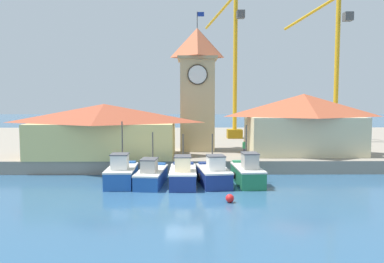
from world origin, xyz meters
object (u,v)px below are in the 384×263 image
(warehouse_right, at_px, (303,123))
(port_crane_near, at_px, (334,85))
(warehouse_left, at_px, (104,130))
(fishing_boat_far_left, at_px, (121,174))
(dock_worker_near_tower, at_px, (139,149))
(dock_worker_along_quay, at_px, (244,148))
(fishing_boat_mid_left, at_px, (214,174))
(fishing_boat_center, at_px, (248,173))
(clock_tower, at_px, (197,86))
(mooring_buoy, at_px, (230,198))
(port_crane_far, at_px, (234,81))
(fishing_boat_left_outer, at_px, (151,175))
(fishing_boat_left_inner, at_px, (183,175))

(warehouse_right, distance_m, port_crane_near, 13.68)
(warehouse_left, bearing_deg, fishing_boat_far_left, -68.22)
(dock_worker_near_tower, bearing_deg, dock_worker_along_quay, 1.43)
(fishing_boat_mid_left, distance_m, fishing_boat_center, 2.57)
(port_crane_near, bearing_deg, clock_tower, -155.20)
(mooring_buoy, bearing_deg, port_crane_far, 82.77)
(fishing_boat_left_outer, xyz_separation_m, dock_worker_near_tower, (-1.59, 5.42, 1.27))
(fishing_boat_mid_left, xyz_separation_m, dock_worker_along_quay, (3.13, 5.73, 1.19))
(fishing_boat_mid_left, distance_m, warehouse_left, 12.16)
(fishing_boat_far_left, height_order, dock_worker_near_tower, fishing_boat_far_left)
(clock_tower, relative_size, warehouse_right, 1.30)
(fishing_boat_far_left, xyz_separation_m, mooring_buoy, (7.51, -4.94, -0.58))
(fishing_boat_left_outer, relative_size, fishing_boat_mid_left, 1.12)
(fishing_boat_left_outer, height_order, warehouse_right, warehouse_right)
(fishing_boat_left_outer, height_order, fishing_boat_mid_left, fishing_boat_left_outer)
(clock_tower, height_order, dock_worker_along_quay, clock_tower)
(port_crane_near, bearing_deg, fishing_boat_left_inner, -133.69)
(fishing_boat_left_outer, bearing_deg, warehouse_left, 125.88)
(fishing_boat_far_left, height_order, clock_tower, clock_tower)
(warehouse_left, xyz_separation_m, warehouse_right, (18.72, 1.28, 0.49))
(fishing_boat_left_inner, distance_m, port_crane_near, 27.79)
(fishing_boat_far_left, bearing_deg, dock_worker_along_quay, 29.64)
(fishing_boat_left_inner, xyz_separation_m, dock_worker_near_tower, (-3.94, 5.72, 1.19))
(warehouse_left, height_order, port_crane_far, port_crane_far)
(fishing_boat_far_left, distance_m, clock_tower, 14.36)
(fishing_boat_far_left, height_order, port_crane_far, port_crane_far)
(warehouse_left, bearing_deg, fishing_boat_center, -28.80)
(dock_worker_along_quay, bearing_deg, port_crane_far, 86.29)
(fishing_boat_left_outer, relative_size, warehouse_left, 0.40)
(port_crane_far, xyz_separation_m, dock_worker_near_tower, (-10.54, -18.37, -6.94))
(fishing_boat_mid_left, distance_m, dock_worker_along_quay, 6.64)
(fishing_boat_center, height_order, mooring_buoy, fishing_boat_center)
(fishing_boat_center, bearing_deg, port_crane_near, 54.15)
(clock_tower, bearing_deg, port_crane_far, 67.34)
(port_crane_near, distance_m, dock_worker_near_tower, 27.00)
(warehouse_left, xyz_separation_m, mooring_buoy, (10.26, -11.81, -3.33))
(warehouse_left, xyz_separation_m, port_crane_far, (13.91, 16.95, 5.33))
(warehouse_left, distance_m, port_crane_far, 22.56)
(clock_tower, bearing_deg, fishing_boat_far_left, -117.78)
(fishing_boat_far_left, height_order, dock_worker_along_quay, fishing_boat_far_left)
(warehouse_left, bearing_deg, fishing_boat_mid_left, -35.80)
(port_crane_far, bearing_deg, clock_tower, -112.66)
(fishing_boat_left_outer, height_order, clock_tower, clock_tower)
(fishing_boat_left_outer, relative_size, fishing_boat_center, 1.08)
(clock_tower, xyz_separation_m, mooring_buoy, (1.64, -16.09, -7.47))
(fishing_boat_center, height_order, warehouse_right, warehouse_right)
(fishing_boat_left_outer, xyz_separation_m, warehouse_left, (-4.95, 6.85, 2.88))
(fishing_boat_far_left, xyz_separation_m, port_crane_far, (11.16, 23.82, 8.08))
(port_crane_near, height_order, dock_worker_along_quay, port_crane_near)
(fishing_boat_mid_left, distance_m, clock_tower, 13.21)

